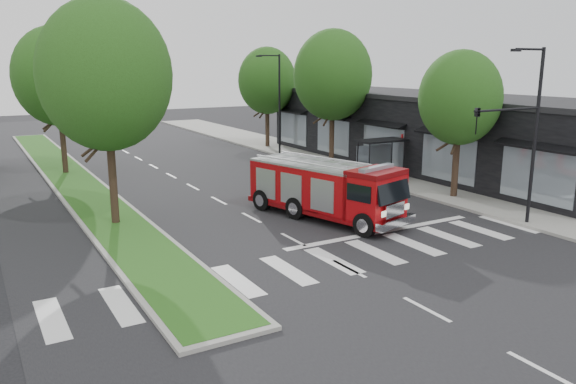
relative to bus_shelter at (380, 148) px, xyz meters
name	(u,v)px	position (x,y,z in m)	size (l,w,h in m)	color
ground	(293,240)	(-11.20, -8.15, -2.04)	(140.00, 140.00, 0.00)	black
sidewalk_right	(376,172)	(1.30, 1.85, -1.96)	(5.00, 80.00, 0.15)	gray
median	(71,179)	(-17.20, 9.85, -1.96)	(3.00, 50.00, 0.15)	gray
storefront_row	(427,132)	(5.80, 1.85, 0.46)	(8.00, 30.00, 5.00)	black
bus_shelter	(380,148)	(0.00, 0.00, 0.00)	(3.20, 1.60, 2.61)	black
tree_right_near	(460,98)	(0.30, -6.15, 3.47)	(4.40, 4.40, 8.05)	black
tree_right_mid	(333,75)	(0.30, 5.85, 4.45)	(5.60, 5.60, 9.72)	black
tree_right_far	(267,81)	(0.30, 15.85, 3.80)	(5.00, 5.00, 8.73)	black
tree_median_near	(105,75)	(-17.20, -2.15, 4.77)	(5.80, 5.80, 10.16)	black
tree_median_far	(57,76)	(-17.20, 11.85, 4.45)	(5.60, 5.60, 9.72)	black
streetlight_right_near	(523,125)	(-1.59, -11.65, 2.63)	(4.08, 0.22, 8.00)	black
streetlight_right_far	(278,100)	(-0.85, 11.85, 2.44)	(2.11, 0.20, 8.00)	black
fire_engine	(325,190)	(-8.13, -5.90, -0.64)	(4.67, 8.81, 2.93)	#620507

